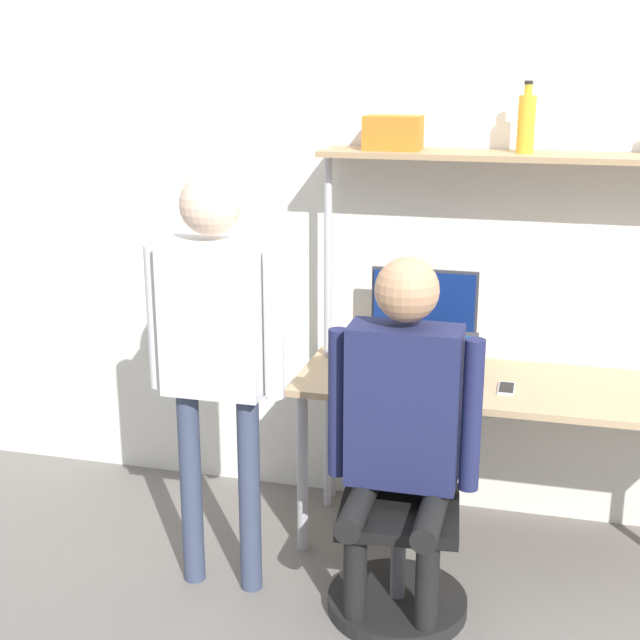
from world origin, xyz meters
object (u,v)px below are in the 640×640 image
at_px(office_chair, 399,542).
at_px(storage_box, 393,133).
at_px(bottle_amber, 526,123).
at_px(laptop, 435,370).
at_px(person_seated, 402,412).
at_px(monitor, 424,316).
at_px(person_standing, 215,333).
at_px(cell_phone, 506,388).

height_order(office_chair, storage_box, storage_box).
height_order(office_chair, bottle_amber, bottle_amber).
relative_size(laptop, person_seated, 0.24).
bearing_deg(monitor, storage_box, 174.43).
distance_m(laptop, person_standing, 1.00).
relative_size(bottle_amber, storage_box, 1.20).
xyz_separation_m(laptop, cell_phone, (0.31, -0.01, -0.06)).
bearing_deg(laptop, monitor, 112.21).
distance_m(person_standing, bottle_amber, 1.56).
bearing_deg(monitor, cell_phone, -29.60).
xyz_separation_m(person_seated, person_standing, (-0.75, 0.00, 0.26)).
distance_m(cell_phone, storage_box, 1.20).
bearing_deg(storage_box, laptop, -43.08).
xyz_separation_m(monitor, person_seated, (0.03, -0.76, -0.16)).
bearing_deg(person_standing, laptop, 34.16).
bearing_deg(bottle_amber, person_standing, -145.04).
distance_m(person_standing, storage_box, 1.19).
relative_size(cell_phone, person_seated, 0.10).
xyz_separation_m(monitor, bottle_amber, (0.40, 0.02, 0.86)).
relative_size(monitor, person_seated, 0.33).
height_order(laptop, office_chair, laptop).
bearing_deg(office_chair, laptop, 83.33).
bearing_deg(person_seated, bottle_amber, 64.86).
distance_m(cell_phone, office_chair, 0.80).
relative_size(cell_phone, bottle_amber, 0.51).
bearing_deg(office_chair, person_standing, -176.91).
height_order(monitor, bottle_amber, bottle_amber).
distance_m(person_seated, storage_box, 1.26).
bearing_deg(monitor, office_chair, -87.61).
distance_m(monitor, person_seated, 0.78).
relative_size(laptop, storage_box, 1.41).
xyz_separation_m(cell_phone, storage_box, (-0.55, 0.24, 1.04)).
xyz_separation_m(office_chair, storage_box, (-0.19, 0.74, 1.55)).
bearing_deg(person_standing, storage_box, 54.68).
height_order(monitor, storage_box, storage_box).
bearing_deg(cell_phone, storage_box, 156.65).
height_order(monitor, cell_phone, monitor).
distance_m(laptop, person_seated, 0.55).
bearing_deg(office_chair, monitor, 92.39).
xyz_separation_m(person_seated, bottle_amber, (0.36, 0.78, 1.03)).
height_order(office_chair, person_standing, person_standing).
relative_size(cell_phone, person_standing, 0.09).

